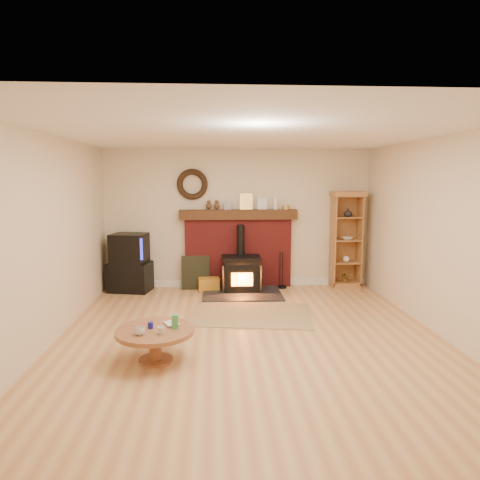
{
  "coord_description": "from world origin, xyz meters",
  "views": [
    {
      "loc": [
        -0.46,
        -5.32,
        2.06
      ],
      "look_at": [
        -0.07,
        1.0,
        1.15
      ],
      "focal_mm": 32.0,
      "sensor_mm": 36.0,
      "label": 1
    }
  ],
  "objects": [
    {
      "name": "coffee_table",
      "position": [
        -1.13,
        -0.65,
        0.31
      ],
      "size": [
        0.88,
        0.88,
        0.54
      ],
      "color": "brown",
      "rests_on": "ground"
    },
    {
      "name": "firelog_box",
      "position": [
        -0.56,
        2.4,
        0.12
      ],
      "size": [
        0.4,
        0.28,
        0.24
      ],
      "primitive_type": "cube",
      "rotation": [
        0.0,
        0.0,
        0.1
      ],
      "color": "#E3ED08",
      "rests_on": "ground"
    },
    {
      "name": "tv_unit",
      "position": [
        -2.0,
        2.47,
        0.51
      ],
      "size": [
        0.82,
        0.64,
        1.07
      ],
      "color": "black",
      "rests_on": "ground"
    },
    {
      "name": "fire_tools",
      "position": [
        0.82,
        2.5,
        0.11
      ],
      "size": [
        0.16,
        0.16,
        0.7
      ],
      "color": "black",
      "rests_on": "ground"
    },
    {
      "name": "wood_stove",
      "position": [
        0.03,
        2.27,
        0.31
      ],
      "size": [
        1.4,
        1.0,
        1.22
      ],
      "color": "black",
      "rests_on": "ground"
    },
    {
      "name": "curio_cabinet",
      "position": [
        2.04,
        2.55,
        0.91
      ],
      "size": [
        0.59,
        0.42,
        1.82
      ],
      "color": "#9C5E33",
      "rests_on": "ground"
    },
    {
      "name": "room_shell",
      "position": [
        -0.02,
        0.09,
        1.72
      ],
      "size": [
        5.02,
        5.52,
        2.61
      ],
      "color": "beige",
      "rests_on": "ground"
    },
    {
      "name": "ground",
      "position": [
        0.0,
        0.0,
        0.0
      ],
      "size": [
        5.5,
        5.5,
        0.0
      ],
      "primitive_type": "plane",
      "color": "tan",
      "rests_on": "ground"
    },
    {
      "name": "chimney_breast",
      "position": [
        0.0,
        2.67,
        0.8
      ],
      "size": [
        2.2,
        0.22,
        1.78
      ],
      "color": "maroon",
      "rests_on": "ground"
    },
    {
      "name": "area_rug",
      "position": [
        0.1,
        0.94,
        0.01
      ],
      "size": [
        1.97,
        1.49,
        0.01
      ],
      "primitive_type": "cube",
      "rotation": [
        0.0,
        0.0,
        -0.15
      ],
      "color": "brown",
      "rests_on": "ground"
    },
    {
      "name": "leaning_painting",
      "position": [
        -0.81,
        2.55,
        0.31
      ],
      "size": [
        0.52,
        0.14,
        0.62
      ],
      "primitive_type": "cube",
      "rotation": [
        -0.17,
        0.0,
        0.0
      ],
      "color": "black",
      "rests_on": "ground"
    }
  ]
}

